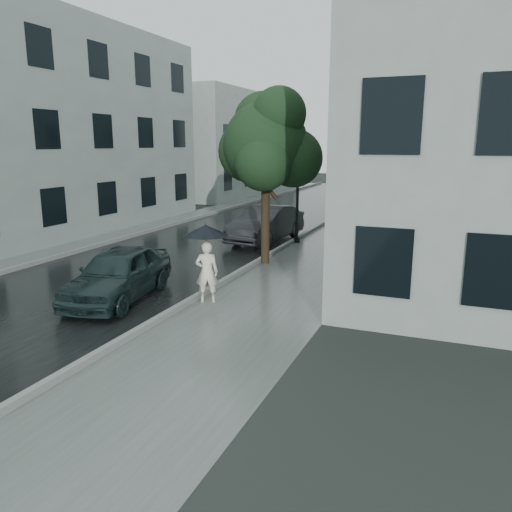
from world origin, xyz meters
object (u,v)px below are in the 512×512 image
at_px(lamp_post, 294,171).
at_px(car_near, 118,274).
at_px(street_tree, 267,144).
at_px(car_far, 266,224).
at_px(pedestrian, 207,272).

xyz_separation_m(lamp_post, car_near, (-1.90, -9.27, -2.25)).
bearing_deg(street_tree, car_far, 110.96).
height_order(pedestrian, car_far, pedestrian).
bearing_deg(car_near, car_far, 75.60).
height_order(street_tree, lamp_post, street_tree).
xyz_separation_m(pedestrian, lamp_post, (-0.40, 8.64, 2.14)).
height_order(pedestrian, lamp_post, lamp_post).
relative_size(lamp_post, car_near, 1.26).
height_order(car_near, car_far, car_far).
bearing_deg(lamp_post, street_tree, -79.25).
bearing_deg(street_tree, car_near, -111.56).
height_order(street_tree, car_near, street_tree).
relative_size(street_tree, lamp_post, 1.13).
distance_m(car_near, car_far, 9.06).
bearing_deg(car_near, pedestrian, 5.77).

